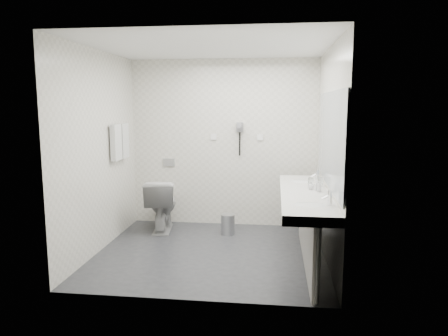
# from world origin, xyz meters

# --- Properties ---
(floor) EXTENTS (2.80, 2.80, 0.00)m
(floor) POSITION_xyz_m (0.00, 0.00, 0.00)
(floor) COLOR #2B2C31
(floor) RESTS_ON ground
(ceiling) EXTENTS (2.80, 2.80, 0.00)m
(ceiling) POSITION_xyz_m (0.00, 0.00, 2.50)
(ceiling) COLOR white
(ceiling) RESTS_ON wall_back
(wall_back) EXTENTS (2.80, 0.00, 2.80)m
(wall_back) POSITION_xyz_m (0.00, 1.30, 1.25)
(wall_back) COLOR silver
(wall_back) RESTS_ON floor
(wall_front) EXTENTS (2.80, 0.00, 2.80)m
(wall_front) POSITION_xyz_m (0.00, -1.30, 1.25)
(wall_front) COLOR silver
(wall_front) RESTS_ON floor
(wall_left) EXTENTS (0.00, 2.60, 2.60)m
(wall_left) POSITION_xyz_m (-1.40, 0.00, 1.25)
(wall_left) COLOR silver
(wall_left) RESTS_ON floor
(wall_right) EXTENTS (0.00, 2.60, 2.60)m
(wall_right) POSITION_xyz_m (1.40, 0.00, 1.25)
(wall_right) COLOR silver
(wall_right) RESTS_ON floor
(vanity_counter) EXTENTS (0.55, 2.20, 0.10)m
(vanity_counter) POSITION_xyz_m (1.12, -0.20, 0.80)
(vanity_counter) COLOR white
(vanity_counter) RESTS_ON floor
(vanity_panel) EXTENTS (0.03, 2.15, 0.75)m
(vanity_panel) POSITION_xyz_m (1.15, -0.20, 0.38)
(vanity_panel) COLOR gray
(vanity_panel) RESTS_ON floor
(vanity_post_near) EXTENTS (0.06, 0.06, 0.75)m
(vanity_post_near) POSITION_xyz_m (1.18, -1.24, 0.38)
(vanity_post_near) COLOR silver
(vanity_post_near) RESTS_ON floor
(vanity_post_far) EXTENTS (0.06, 0.06, 0.75)m
(vanity_post_far) POSITION_xyz_m (1.18, 0.84, 0.38)
(vanity_post_far) COLOR silver
(vanity_post_far) RESTS_ON floor
(mirror) EXTENTS (0.02, 2.20, 1.05)m
(mirror) POSITION_xyz_m (1.39, -0.20, 1.45)
(mirror) COLOR #B2BCC6
(mirror) RESTS_ON wall_right
(basin_near) EXTENTS (0.40, 0.31, 0.05)m
(basin_near) POSITION_xyz_m (1.12, -0.85, 0.83)
(basin_near) COLOR white
(basin_near) RESTS_ON vanity_counter
(basin_far) EXTENTS (0.40, 0.31, 0.05)m
(basin_far) POSITION_xyz_m (1.12, 0.45, 0.83)
(basin_far) COLOR white
(basin_far) RESTS_ON vanity_counter
(faucet_near) EXTENTS (0.04, 0.04, 0.15)m
(faucet_near) POSITION_xyz_m (1.32, -0.85, 0.92)
(faucet_near) COLOR silver
(faucet_near) RESTS_ON vanity_counter
(faucet_far) EXTENTS (0.04, 0.04, 0.15)m
(faucet_far) POSITION_xyz_m (1.32, 0.45, 0.92)
(faucet_far) COLOR silver
(faucet_far) RESTS_ON vanity_counter
(soap_bottle_a) EXTENTS (0.07, 0.07, 0.12)m
(soap_bottle_a) POSITION_xyz_m (1.26, -0.14, 0.91)
(soap_bottle_a) COLOR beige
(soap_bottle_a) RESTS_ON vanity_counter
(soap_bottle_b) EXTENTS (0.09, 0.09, 0.09)m
(soap_bottle_b) POSITION_xyz_m (1.20, -0.08, 0.89)
(soap_bottle_b) COLOR beige
(soap_bottle_b) RESTS_ON vanity_counter
(soap_bottle_c) EXTENTS (0.05, 0.05, 0.13)m
(soap_bottle_c) POSITION_xyz_m (1.28, -0.21, 0.91)
(soap_bottle_c) COLOR beige
(soap_bottle_c) RESTS_ON vanity_counter
(glass_left) EXTENTS (0.07, 0.07, 0.12)m
(glass_left) POSITION_xyz_m (1.21, 0.05, 0.91)
(glass_left) COLOR silver
(glass_left) RESTS_ON vanity_counter
(glass_right) EXTENTS (0.07, 0.07, 0.11)m
(glass_right) POSITION_xyz_m (1.33, 0.12, 0.91)
(glass_right) COLOR silver
(glass_right) RESTS_ON vanity_counter
(toilet) EXTENTS (0.52, 0.80, 0.76)m
(toilet) POSITION_xyz_m (-0.86, 0.86, 0.38)
(toilet) COLOR white
(toilet) RESTS_ON floor
(flush_plate) EXTENTS (0.18, 0.02, 0.12)m
(flush_plate) POSITION_xyz_m (-0.85, 1.29, 0.95)
(flush_plate) COLOR #B2B5BA
(flush_plate) RESTS_ON wall_back
(pedal_bin) EXTENTS (0.24, 0.24, 0.28)m
(pedal_bin) POSITION_xyz_m (0.13, 0.77, 0.14)
(pedal_bin) COLOR #B2B5BA
(pedal_bin) RESTS_ON floor
(bin_lid) EXTENTS (0.20, 0.20, 0.02)m
(bin_lid) POSITION_xyz_m (0.13, 0.77, 0.28)
(bin_lid) COLOR #B2B5BA
(bin_lid) RESTS_ON pedal_bin
(towel_rail) EXTENTS (0.02, 0.62, 0.02)m
(towel_rail) POSITION_xyz_m (-1.35, 0.55, 1.55)
(towel_rail) COLOR silver
(towel_rail) RESTS_ON wall_left
(towel_near) EXTENTS (0.07, 0.24, 0.48)m
(towel_near) POSITION_xyz_m (-1.34, 0.41, 1.33)
(towel_near) COLOR silver
(towel_near) RESTS_ON towel_rail
(towel_far) EXTENTS (0.07, 0.24, 0.48)m
(towel_far) POSITION_xyz_m (-1.34, 0.69, 1.33)
(towel_far) COLOR silver
(towel_far) RESTS_ON towel_rail
(dryer_cradle) EXTENTS (0.10, 0.04, 0.14)m
(dryer_cradle) POSITION_xyz_m (0.25, 1.27, 1.50)
(dryer_cradle) COLOR gray
(dryer_cradle) RESTS_ON wall_back
(dryer_barrel) EXTENTS (0.08, 0.14, 0.08)m
(dryer_barrel) POSITION_xyz_m (0.25, 1.20, 1.53)
(dryer_barrel) COLOR gray
(dryer_barrel) RESTS_ON dryer_cradle
(dryer_cord) EXTENTS (0.02, 0.02, 0.35)m
(dryer_cord) POSITION_xyz_m (0.25, 1.26, 1.25)
(dryer_cord) COLOR black
(dryer_cord) RESTS_ON dryer_cradle
(switch_plate_a) EXTENTS (0.09, 0.02, 0.09)m
(switch_plate_a) POSITION_xyz_m (-0.15, 1.29, 1.35)
(switch_plate_a) COLOR white
(switch_plate_a) RESTS_ON wall_back
(switch_plate_b) EXTENTS (0.09, 0.02, 0.09)m
(switch_plate_b) POSITION_xyz_m (0.55, 1.29, 1.35)
(switch_plate_b) COLOR white
(switch_plate_b) RESTS_ON wall_back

